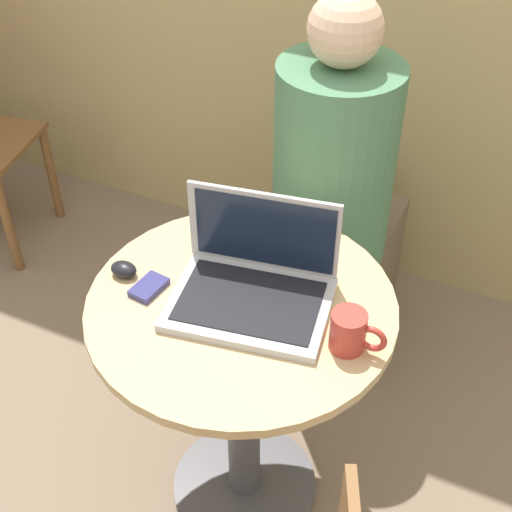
{
  "coord_description": "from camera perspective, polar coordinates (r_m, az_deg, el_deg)",
  "views": [
    {
      "loc": [
        0.52,
        -1.03,
        1.84
      ],
      "look_at": [
        0.01,
        0.05,
        0.84
      ],
      "focal_mm": 50.0,
      "sensor_mm": 36.0,
      "label": 1
    }
  ],
  "objects": [
    {
      "name": "computer_mouse",
      "position": [
        1.68,
        -10.54,
        -1.06
      ],
      "size": [
        0.06,
        0.05,
        0.03
      ],
      "color": "black",
      "rests_on": "round_table"
    },
    {
      "name": "person_seated",
      "position": [
        2.2,
        6.27,
        2.86
      ],
      "size": [
        0.34,
        0.53,
        1.24
      ],
      "color": "brown",
      "rests_on": "ground_plane"
    },
    {
      "name": "ground_plane",
      "position": [
        2.17,
        -0.91,
        -17.89
      ],
      "size": [
        12.0,
        12.0,
        0.0
      ],
      "primitive_type": "plane",
      "color": "#7F6B56"
    },
    {
      "name": "laptop",
      "position": [
        1.57,
        -0.13,
        -2.11
      ],
      "size": [
        0.39,
        0.31,
        0.22
      ],
      "color": "#B7B7BC",
      "rests_on": "round_table"
    },
    {
      "name": "cell_phone",
      "position": [
        1.63,
        -8.56,
        -2.49
      ],
      "size": [
        0.07,
        0.09,
        0.02
      ],
      "color": "navy",
      "rests_on": "round_table"
    },
    {
      "name": "coffee_cup",
      "position": [
        1.48,
        7.55,
        -6.03
      ],
      "size": [
        0.12,
        0.08,
        0.09
      ],
      "color": "#B2382D",
      "rests_on": "round_table"
    },
    {
      "name": "round_table",
      "position": [
        1.75,
        -1.08,
        -8.86
      ],
      "size": [
        0.7,
        0.7,
        0.74
      ],
      "color": "#4C4C51",
      "rests_on": "ground_plane"
    }
  ]
}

